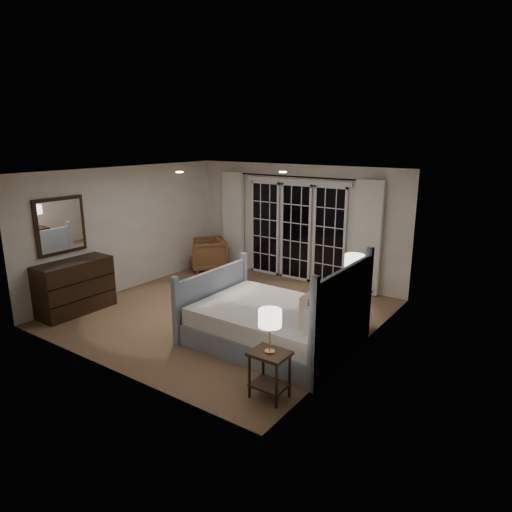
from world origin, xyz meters
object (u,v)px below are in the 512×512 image
Objects in this scene: lamp_left at (270,319)px; nightstand_left at (270,368)px; armchair at (207,254)px; lamp_right at (354,262)px; bed at (275,323)px; nightstand_right at (352,304)px; dresser at (75,287)px.

nightstand_left is at bearing -45.00° from lamp_left.
lamp_right is at bearing 22.89° from armchair.
bed is 2.91× the size of armchair.
dresser reaches higher than nightstand_right.
lamp_left is at bearing -1.70° from armchair.
dresser is (-0.17, -3.40, 0.10)m from armchair.
lamp_right is (0.73, 1.18, 0.80)m from bed.
lamp_left is (0.01, -2.45, 0.59)m from nightstand_right.
nightstand_left is (0.74, -1.28, 0.05)m from bed.
nightstand_left is 0.73× the size of armchair.
armchair is 0.61× the size of dresser.
nightstand_right is 4.86m from dresser.
nightstand_right is 0.50× the size of dresser.
armchair is (-4.20, 1.28, -0.06)m from nightstand_right.
dresser reaches higher than nightstand_left.
lamp_right is (-0.00, -0.00, 0.71)m from nightstand_right.
nightstand_right is at bearing 36.87° from lamp_right.
armchair reaches higher than nightstand_left.
dresser is at bearing -154.14° from lamp_right.
dresser is (-4.37, -2.12, -0.67)m from lamp_right.
lamp_right is at bearing 90.35° from nightstand_left.
lamp_left reaches higher than dresser.
lamp_right is (-0.01, 2.45, 0.12)m from lamp_left.
bed is 3.60× the size of nightstand_right.
nightstand_left is at bearing -89.65° from nightstand_right.
lamp_left reaches higher than armchair.
lamp_right is 4.90m from dresser.
nightstand_left is at bearing -89.65° from lamp_right.
lamp_right is at bearing 58.27° from bed.
nightstand_right is 0.81× the size of armchair.
nightstand_right is (-0.01, 2.45, 0.04)m from nightstand_left.
armchair is (-4.21, 3.73, -0.65)m from lamp_left.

